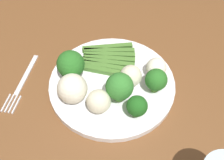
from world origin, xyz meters
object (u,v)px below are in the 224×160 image
(chair, at_px, (75,18))
(broccoli_outer_edge, at_px, (156,80))
(cauliflower_mid, at_px, (156,68))
(broccoli_left, at_px, (137,106))
(dining_table, at_px, (84,119))
(cauliflower_near_fork, at_px, (99,101))
(cauliflower_back, at_px, (131,76))
(cauliflower_near_center, at_px, (72,89))
(fork, at_px, (22,83))
(broccoli_front_left, at_px, (120,87))
(asparagus_bundle, at_px, (108,59))
(plate, at_px, (112,84))
(broccoli_front, at_px, (71,65))

(chair, bearing_deg, broccoli_outer_edge, 116.07)
(chair, distance_m, cauliflower_mid, 0.68)
(broccoli_left, xyz_separation_m, broccoli_outer_edge, (-0.04, -0.06, 0.00))
(dining_table, distance_m, cauliflower_near_fork, 0.17)
(broccoli_outer_edge, relative_size, cauliflower_back, 1.21)
(cauliflower_near_center, bearing_deg, cauliflower_mid, -159.34)
(cauliflower_near_fork, xyz_separation_m, fork, (0.18, -0.07, -0.04))
(cauliflower_mid, bearing_deg, broccoli_outer_edge, 82.90)
(cauliflower_near_center, height_order, cauliflower_near_fork, cauliflower_near_center)
(chair, height_order, broccoli_front_left, chair)
(broccoli_front_left, bearing_deg, cauliflower_back, -120.17)
(asparagus_bundle, height_order, cauliflower_back, cauliflower_back)
(asparagus_bundle, xyz_separation_m, cauliflower_mid, (-0.11, 0.04, 0.02))
(cauliflower_near_fork, bearing_deg, cauliflower_mid, -142.89)
(plate, distance_m, broccoli_left, 0.10)
(plate, bearing_deg, chair, -73.30)
(chair, height_order, broccoli_left, chair)
(broccoli_front, distance_m, cauliflower_near_center, 0.06)
(chair, relative_size, cauliflower_near_fork, 17.85)
(asparagus_bundle, xyz_separation_m, cauliflower_near_center, (0.07, 0.11, 0.02))
(dining_table, relative_size, broccoli_front_left, 17.81)
(broccoli_outer_edge, xyz_separation_m, cauliflower_near_center, (0.17, 0.02, -0.00))
(dining_table, bearing_deg, broccoli_front, -61.79)
(cauliflower_near_center, height_order, cauliflower_back, cauliflower_near_center)
(broccoli_outer_edge, bearing_deg, asparagus_bundle, -38.92)
(broccoli_front_left, relative_size, cauliflower_near_center, 1.12)
(plate, bearing_deg, cauliflower_near_fork, 70.14)
(dining_table, height_order, cauliflower_near_center, cauliflower_near_center)
(cauliflower_mid, bearing_deg, cauliflower_near_center, 20.66)
(cauliflower_mid, height_order, cauliflower_near_fork, cauliflower_near_fork)
(plate, height_order, asparagus_bundle, asparagus_bundle)
(plate, xyz_separation_m, cauliflower_back, (-0.04, 0.00, 0.03))
(cauliflower_mid, relative_size, fork, 0.27)
(broccoli_front, relative_size, cauliflower_back, 1.55)
(plate, bearing_deg, broccoli_front_left, 109.29)
(broccoli_front_left, xyz_separation_m, broccoli_outer_edge, (-0.08, -0.02, -0.01))
(cauliflower_near_center, height_order, fork, cauliflower_near_center)
(broccoli_front_left, distance_m, cauliflower_near_fork, 0.05)
(plate, height_order, fork, plate)
(dining_table, height_order, broccoli_front_left, broccoli_front_left)
(broccoli_front, xyz_separation_m, broccoli_outer_edge, (-0.18, 0.03, -0.01))
(dining_table, relative_size, chair, 1.41)
(fork, bearing_deg, cauliflower_back, 99.26)
(dining_table, xyz_separation_m, chair, (0.10, -0.59, -0.15))
(asparagus_bundle, bearing_deg, broccoli_left, -62.52)
(broccoli_left, bearing_deg, cauliflower_back, -83.27)
(broccoli_outer_edge, relative_size, cauliflower_mid, 1.27)
(chair, distance_m, fork, 0.63)
(asparagus_bundle, bearing_deg, broccoli_outer_edge, -33.98)
(asparagus_bundle, bearing_deg, broccoli_front_left, -71.20)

